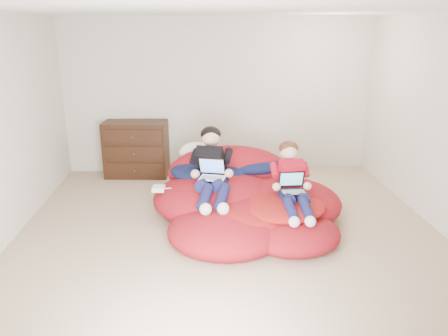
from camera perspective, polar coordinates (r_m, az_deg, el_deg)
room_shell at (r=5.11m, az=0.76°, el=-6.41°), size 5.10×5.10×2.77m
dresser at (r=7.20m, az=-11.36°, el=2.46°), size 1.03×0.60×0.89m
beanbag_pile at (r=5.51m, az=2.55°, el=-4.27°), size 2.39×2.29×0.86m
cream_pillow at (r=6.24m, az=-3.65°, el=2.04°), size 0.48×0.31×0.31m
older_boy at (r=5.41m, az=-1.60°, el=0.41°), size 0.45×1.23×0.77m
younger_boy at (r=5.17m, az=8.84°, el=-1.39°), size 0.33×1.02×0.73m
laptop_white at (r=5.33m, az=-1.55°, el=-0.61°), size 0.34×0.37×0.21m
laptop_black at (r=5.14m, az=8.93°, el=-2.36°), size 0.31×0.28×0.22m
power_adapter at (r=5.47m, az=-8.53°, el=-2.67°), size 0.16×0.16×0.06m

